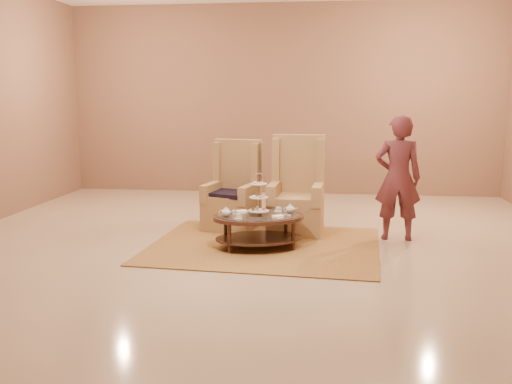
# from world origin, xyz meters

# --- Properties ---
(ground) EXTENTS (8.00, 8.00, 0.00)m
(ground) POSITION_xyz_m (0.00, 0.00, 0.00)
(ground) COLOR #BCA78C
(ground) RESTS_ON ground
(ceiling) EXTENTS (8.00, 8.00, 0.02)m
(ceiling) POSITION_xyz_m (0.00, 0.00, 0.00)
(ceiling) COLOR white
(ceiling) RESTS_ON ground
(wall_back) EXTENTS (8.00, 0.04, 3.50)m
(wall_back) POSITION_xyz_m (0.00, 4.00, 1.75)
(wall_back) COLOR brown
(wall_back) RESTS_ON ground
(rug) EXTENTS (2.92, 2.50, 0.01)m
(rug) POSITION_xyz_m (0.10, 0.08, 0.01)
(rug) COLOR #A67D3A
(rug) RESTS_ON ground
(tea_table) EXTENTS (1.28, 1.05, 0.92)m
(tea_table) POSITION_xyz_m (0.04, -0.04, 0.34)
(tea_table) COLOR black
(tea_table) RESTS_ON ground
(armchair_left) EXTENTS (0.79, 0.80, 1.23)m
(armchair_left) POSITION_xyz_m (-0.44, 1.00, 0.41)
(armchair_left) COLOR #A57E4E
(armchair_left) RESTS_ON ground
(armchair_right) EXTENTS (0.75, 0.77, 1.31)m
(armchair_right) POSITION_xyz_m (0.45, 0.88, 0.44)
(armchair_right) COLOR #A57E4E
(armchair_right) RESTS_ON ground
(person) EXTENTS (0.59, 0.39, 1.60)m
(person) POSITION_xyz_m (1.74, 0.63, 0.80)
(person) COLOR #5A262E
(person) RESTS_ON ground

